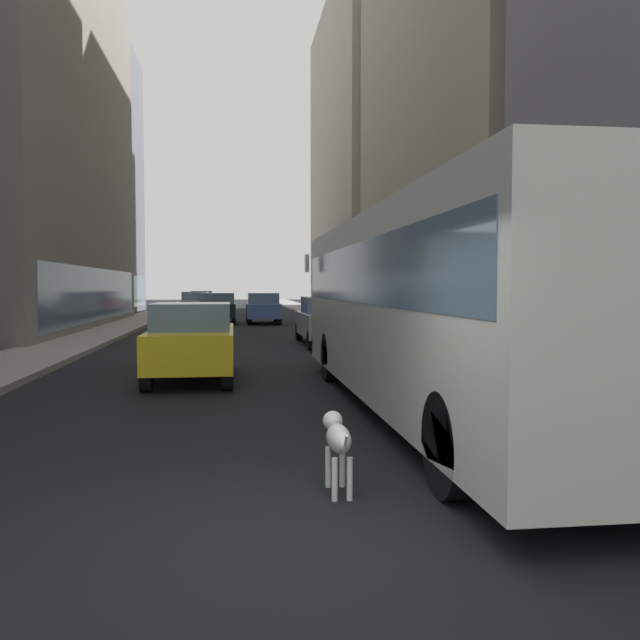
{
  "coord_description": "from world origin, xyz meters",
  "views": [
    {
      "loc": [
        -0.32,
        -4.96,
        1.97
      ],
      "look_at": [
        1.12,
        6.12,
        1.4
      ],
      "focal_mm": 37.14,
      "sensor_mm": 36.0,
      "label": 1
    }
  ],
  "objects_px": {
    "car_silver_sedan": "(327,320)",
    "dalmatian_dog": "(338,439)",
    "pedestrian_in_coat": "(511,334)",
    "transit_bus": "(435,299)",
    "car_black_suv": "(218,308)",
    "car_white_van": "(195,304)",
    "car_red_coupe": "(202,301)",
    "car_yellow_taxi": "(193,341)",
    "car_blue_hatchback": "(263,308)"
  },
  "relations": [
    {
      "from": "car_yellow_taxi",
      "to": "transit_bus",
      "type": "bearing_deg",
      "value": -46.28
    },
    {
      "from": "car_red_coupe",
      "to": "dalmatian_dog",
      "type": "xyz_separation_m",
      "value": [
        3.45,
        -46.02,
        -0.31
      ]
    },
    {
      "from": "car_yellow_taxi",
      "to": "car_blue_hatchback",
      "type": "relative_size",
      "value": 1.01
    },
    {
      "from": "car_red_coupe",
      "to": "car_yellow_taxi",
      "type": "bearing_deg",
      "value": -87.59
    },
    {
      "from": "car_white_van",
      "to": "car_silver_sedan",
      "type": "bearing_deg",
      "value": -75.34
    },
    {
      "from": "car_silver_sedan",
      "to": "car_red_coupe",
      "type": "distance_m",
      "value": 30.68
    },
    {
      "from": "car_blue_hatchback",
      "to": "car_silver_sedan",
      "type": "xyz_separation_m",
      "value": [
        1.6,
        -13.19,
        0.0
      ]
    },
    {
      "from": "car_silver_sedan",
      "to": "car_blue_hatchback",
      "type": "bearing_deg",
      "value": 96.92
    },
    {
      "from": "transit_bus",
      "to": "car_yellow_taxi",
      "type": "relative_size",
      "value": 2.74
    },
    {
      "from": "car_white_van",
      "to": "car_red_coupe",
      "type": "xyz_separation_m",
      "value": [
        0.0,
        8.76,
        -0.0
      ]
    },
    {
      "from": "car_silver_sedan",
      "to": "dalmatian_dog",
      "type": "xyz_separation_m",
      "value": [
        -2.15,
        -15.85,
        -0.31
      ]
    },
    {
      "from": "car_blue_hatchback",
      "to": "car_red_coupe",
      "type": "bearing_deg",
      "value": 103.25
    },
    {
      "from": "car_red_coupe",
      "to": "pedestrian_in_coat",
      "type": "bearing_deg",
      "value": -78.63
    },
    {
      "from": "car_black_suv",
      "to": "car_yellow_taxi",
      "type": "height_order",
      "value": "same"
    },
    {
      "from": "transit_bus",
      "to": "car_black_suv",
      "type": "bearing_deg",
      "value": 98.85
    },
    {
      "from": "car_silver_sedan",
      "to": "car_red_coupe",
      "type": "xyz_separation_m",
      "value": [
        -5.6,
        30.17,
        -0.0
      ]
    },
    {
      "from": "car_silver_sedan",
      "to": "car_white_van",
      "type": "height_order",
      "value": "same"
    },
    {
      "from": "dalmatian_dog",
      "to": "pedestrian_in_coat",
      "type": "relative_size",
      "value": 0.57
    },
    {
      "from": "pedestrian_in_coat",
      "to": "dalmatian_dog",
      "type": "bearing_deg",
      "value": -125.19
    },
    {
      "from": "car_silver_sedan",
      "to": "transit_bus",
      "type": "bearing_deg",
      "value": -90.0
    },
    {
      "from": "car_red_coupe",
      "to": "pedestrian_in_coat",
      "type": "relative_size",
      "value": 2.74
    },
    {
      "from": "car_blue_hatchback",
      "to": "car_silver_sedan",
      "type": "bearing_deg",
      "value": -83.08
    },
    {
      "from": "transit_bus",
      "to": "pedestrian_in_coat",
      "type": "relative_size",
      "value": 6.82
    },
    {
      "from": "car_black_suv",
      "to": "car_red_coupe",
      "type": "distance_m",
      "value": 16.59
    },
    {
      "from": "car_yellow_taxi",
      "to": "car_red_coupe",
      "type": "xyz_separation_m",
      "value": [
        -1.6,
        38.02,
        0.0
      ]
    },
    {
      "from": "car_blue_hatchback",
      "to": "dalmatian_dog",
      "type": "bearing_deg",
      "value": -91.08
    },
    {
      "from": "car_yellow_taxi",
      "to": "car_blue_hatchback",
      "type": "height_order",
      "value": "same"
    },
    {
      "from": "car_black_suv",
      "to": "car_red_coupe",
      "type": "relative_size",
      "value": 0.95
    },
    {
      "from": "car_black_suv",
      "to": "car_silver_sedan",
      "type": "xyz_separation_m",
      "value": [
        4.0,
        -13.65,
        -0.0
      ]
    },
    {
      "from": "car_white_van",
      "to": "car_red_coupe",
      "type": "relative_size",
      "value": 1.02
    },
    {
      "from": "dalmatian_dog",
      "to": "pedestrian_in_coat",
      "type": "xyz_separation_m",
      "value": [
        4.51,
        6.4,
        0.5
      ]
    },
    {
      "from": "dalmatian_dog",
      "to": "car_blue_hatchback",
      "type": "bearing_deg",
      "value": 88.92
    },
    {
      "from": "car_yellow_taxi",
      "to": "dalmatian_dog",
      "type": "xyz_separation_m",
      "value": [
        1.85,
        -8.0,
        -0.31
      ]
    },
    {
      "from": "car_black_suv",
      "to": "car_blue_hatchback",
      "type": "height_order",
      "value": "same"
    },
    {
      "from": "car_white_van",
      "to": "pedestrian_in_coat",
      "type": "bearing_deg",
      "value": -75.52
    },
    {
      "from": "car_white_van",
      "to": "pedestrian_in_coat",
      "type": "distance_m",
      "value": 31.87
    },
    {
      "from": "pedestrian_in_coat",
      "to": "transit_bus",
      "type": "bearing_deg",
      "value": -132.53
    },
    {
      "from": "car_black_suv",
      "to": "pedestrian_in_coat",
      "type": "distance_m",
      "value": 23.97
    },
    {
      "from": "car_black_suv",
      "to": "car_silver_sedan",
      "type": "distance_m",
      "value": 14.23
    },
    {
      "from": "car_yellow_taxi",
      "to": "dalmatian_dog",
      "type": "bearing_deg",
      "value": -76.97
    },
    {
      "from": "car_yellow_taxi",
      "to": "pedestrian_in_coat",
      "type": "distance_m",
      "value": 6.57
    },
    {
      "from": "transit_bus",
      "to": "car_silver_sedan",
      "type": "xyz_separation_m",
      "value": [
        0.0,
        12.03,
        -0.95
      ]
    },
    {
      "from": "car_yellow_taxi",
      "to": "car_red_coupe",
      "type": "height_order",
      "value": "same"
    },
    {
      "from": "pedestrian_in_coat",
      "to": "car_red_coupe",
      "type": "bearing_deg",
      "value": 101.37
    },
    {
      "from": "car_silver_sedan",
      "to": "pedestrian_in_coat",
      "type": "distance_m",
      "value": 9.74
    },
    {
      "from": "car_silver_sedan",
      "to": "dalmatian_dog",
      "type": "height_order",
      "value": "car_silver_sedan"
    },
    {
      "from": "transit_bus",
      "to": "car_white_van",
      "type": "relative_size",
      "value": 2.45
    },
    {
      "from": "car_red_coupe",
      "to": "dalmatian_dog",
      "type": "height_order",
      "value": "car_red_coupe"
    },
    {
      "from": "car_yellow_taxi",
      "to": "dalmatian_dog",
      "type": "distance_m",
      "value": 8.22
    },
    {
      "from": "car_red_coupe",
      "to": "car_silver_sedan",
      "type": "bearing_deg",
      "value": -79.48
    }
  ]
}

